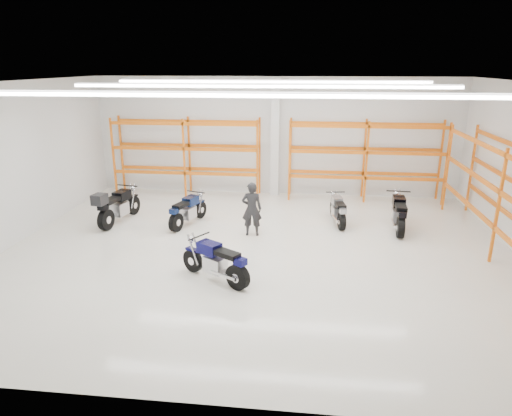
# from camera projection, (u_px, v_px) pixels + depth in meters

# --- Properties ---
(ground) EXTENTS (14.00, 14.00, 0.00)m
(ground) POSITION_uv_depth(u_px,v_px,m) (258.00, 251.00, 12.59)
(ground) COLOR beige
(ground) RESTS_ON ground
(room_shell) EXTENTS (14.02, 12.02, 4.51)m
(room_shell) POSITION_uv_depth(u_px,v_px,m) (259.00, 132.00, 11.62)
(room_shell) COLOR silver
(room_shell) RESTS_ON ground
(motorcycle_main) EXTENTS (1.83, 1.24, 1.02)m
(motorcycle_main) POSITION_uv_depth(u_px,v_px,m) (217.00, 263.00, 10.72)
(motorcycle_main) COLOR black
(motorcycle_main) RESTS_ON ground
(motorcycle_back_a) EXTENTS (0.86, 2.34, 1.21)m
(motorcycle_back_a) POSITION_uv_depth(u_px,v_px,m) (116.00, 207.00, 14.59)
(motorcycle_back_a) COLOR black
(motorcycle_back_a) RESTS_ON ground
(motorcycle_back_b) EXTENTS (0.90, 1.95, 0.99)m
(motorcycle_back_b) POSITION_uv_depth(u_px,v_px,m) (187.00, 212.00, 14.48)
(motorcycle_back_b) COLOR black
(motorcycle_back_b) RESTS_ON ground
(motorcycle_back_c) EXTENTS (0.62, 1.88, 0.93)m
(motorcycle_back_c) POSITION_uv_depth(u_px,v_px,m) (338.00, 211.00, 14.64)
(motorcycle_back_c) COLOR black
(motorcycle_back_c) RESTS_ON ground
(motorcycle_back_d) EXTENTS (0.74, 2.23, 1.09)m
(motorcycle_back_d) POSITION_uv_depth(u_px,v_px,m) (399.00, 214.00, 14.07)
(motorcycle_back_d) COLOR black
(motorcycle_back_d) RESTS_ON ground
(standing_man) EXTENTS (0.63, 0.44, 1.64)m
(standing_man) POSITION_uv_depth(u_px,v_px,m) (252.00, 209.00, 13.55)
(standing_man) COLOR black
(standing_man) RESTS_ON ground
(structural_column) EXTENTS (0.32, 0.32, 4.50)m
(structural_column) POSITION_uv_depth(u_px,v_px,m) (275.00, 138.00, 17.42)
(structural_column) COLOR white
(structural_column) RESTS_ON ground
(pallet_racking_back_left) EXTENTS (5.67, 0.87, 3.00)m
(pallet_racking_back_left) POSITION_uv_depth(u_px,v_px,m) (187.00, 149.00, 17.61)
(pallet_racking_back_left) COLOR #D65415
(pallet_racking_back_left) RESTS_ON ground
(pallet_racking_back_right) EXTENTS (5.67, 0.87, 3.00)m
(pallet_racking_back_right) POSITION_uv_depth(u_px,v_px,m) (366.00, 153.00, 16.87)
(pallet_racking_back_right) COLOR #D65415
(pallet_racking_back_right) RESTS_ON ground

